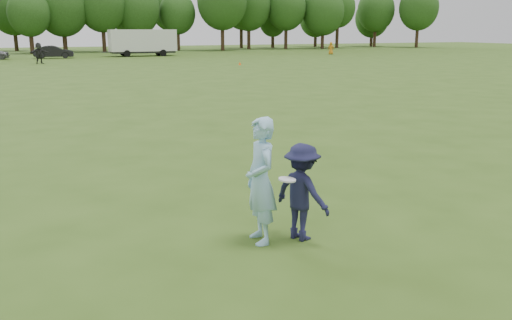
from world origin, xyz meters
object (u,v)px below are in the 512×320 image
Objects in this scene: player_far_c at (331,48)px; thrower at (261,181)px; player_far_d at (39,53)px; cargo_trailer at (143,41)px; defender at (302,192)px; field_cone at (240,63)px; car_f at (54,52)px.

thrower is at bearing 94.89° from player_far_c.
player_far_d is at bearing -175.03° from thrower.
player_far_d is 0.22× the size of cargo_trailer.
defender is at bearing -108.10° from player_far_d.
defender is 42.96m from field_cone.
car_f is at bearing 29.77° from player_far_c.
player_far_c reaches higher than field_cone.
defender is at bearing -110.70° from field_cone.
player_far_c is 0.37× the size of car_f.
thrower is at bearing -100.51° from cargo_trailer.
player_far_d is at bearing -20.03° from defender.
cargo_trailer is at bearing 102.77° from field_cone.
player_far_d reaches higher than thrower.
player_far_d reaches higher than player_far_c.
defender is 5.23× the size of field_cone.
thrower is 6.68× the size of field_cone.
cargo_trailer reaches higher than car_f.
defender is 0.36× the size of car_f.
cargo_trailer reaches higher than player_far_d.
thrower is at bearing 54.27° from defender.
car_f is 0.48× the size of cargo_trailer.
defender is at bearing -99.89° from cargo_trailer.
thrower is 0.22× the size of cargo_trailer.
player_far_c reaches higher than defender.
player_far_c is 0.80× the size of player_far_d.
defender reaches higher than field_cone.
cargo_trailer is (-23.57, 5.45, 0.97)m from player_far_c.
field_cone is at bearing 75.47° from player_far_c.
car_f is (0.78, 59.41, -0.29)m from thrower.
cargo_trailer reaches higher than thrower.
thrower reaches higher than field_cone.
car_f is at bearing -177.15° from thrower.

